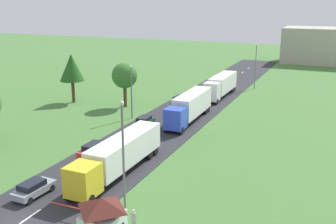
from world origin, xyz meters
TOP-DOWN VIEW (x-y plane):
  - road at (0.00, 24.50)m, footprint 10.00×140.00m
  - lane_marking_centre at (0.00, 20.32)m, footprint 0.16×120.79m
  - truck_lead at (2.35, 11.59)m, footprint 2.58×14.04m
  - truck_second at (2.35, 31.29)m, footprint 2.66×13.00m
  - truck_third at (2.18, 47.39)m, footprint 2.57×12.38m
  - car_lead at (-2.11, 4.52)m, footprint 1.90×4.02m
  - car_second at (-2.42, 14.51)m, footprint 1.91×4.39m
  - car_third at (-2.26, 26.03)m, footprint 1.82×3.97m
  - car_fourth at (-2.32, 39.13)m, footprint 1.80×4.05m
  - car_fifth at (-2.01, 49.37)m, footprint 1.88×4.23m
  - guard_booth at (7.65, 0.33)m, footprint 2.81×2.84m
  - barrier_gate at (4.80, 2.83)m, footprint 4.64×0.28m
  - person_lead at (8.42, 3.24)m, footprint 0.38×0.23m
  - lamppost_lead at (6.36, 5.57)m, footprint 0.36×0.36m
  - lamppost_second at (-5.83, 29.30)m, footprint 0.36×0.36m
  - lamppost_third at (6.23, 56.68)m, footprint 0.36×0.36m
  - tree_oak at (-19.32, 33.77)m, footprint 4.02×4.02m
  - tree_maple at (-9.97, 34.74)m, footprint 4.06×4.06m
  - distant_building at (14.53, 96.78)m, footprint 17.37×12.47m

SIDE VIEW (x-z plane):
  - road at x=0.00m, z-range 0.00..0.06m
  - lane_marking_centre at x=0.00m, z-range 0.06..0.07m
  - barrier_gate at x=4.80m, z-range 0.17..1.22m
  - car_lead at x=-2.11m, z-range 0.10..1.50m
  - car_fifth at x=-2.01m, z-range 0.10..1.50m
  - car_third at x=-2.26m, z-range 0.10..1.50m
  - car_fourth at x=-2.32m, z-range 0.10..1.57m
  - car_second at x=-2.42m, z-range 0.09..1.63m
  - person_lead at x=8.42m, z-range 0.05..1.81m
  - guard_booth at x=7.65m, z-range 0.02..3.95m
  - truck_lead at x=2.35m, z-range 0.34..3.81m
  - truck_third at x=2.18m, z-range 0.34..4.01m
  - truck_second at x=2.35m, z-range 0.31..4.08m
  - lamppost_second at x=-5.83m, z-range 0.47..8.20m
  - distant_building at x=14.53m, z-range 0.00..9.45m
  - lamppost_third at x=6.23m, z-range 0.48..9.11m
  - tree_maple at x=-9.97m, z-range 1.47..8.58m
  - lamppost_lead at x=6.36m, z-range 0.49..9.73m
  - tree_oak at x=-19.32m, z-range 1.79..9.89m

